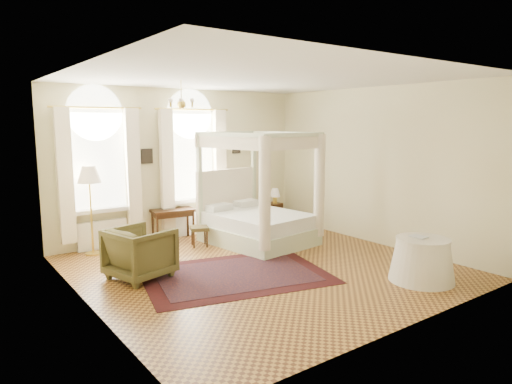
% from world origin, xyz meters
% --- Properties ---
extents(ground, '(6.00, 6.00, 0.00)m').
position_xyz_m(ground, '(0.00, 0.00, 0.00)').
color(ground, '#A87630').
rests_on(ground, ground).
extents(room_walls, '(6.00, 6.00, 6.00)m').
position_xyz_m(room_walls, '(0.00, 0.00, 1.98)').
color(room_walls, '#F2ECB8').
rests_on(room_walls, ground).
extents(window_left, '(1.62, 0.27, 3.29)m').
position_xyz_m(window_left, '(-1.90, 2.87, 1.49)').
color(window_left, white).
rests_on(window_left, room_walls).
extents(window_right, '(1.62, 0.27, 3.29)m').
position_xyz_m(window_right, '(0.20, 2.87, 1.49)').
color(window_right, white).
rests_on(window_right, room_walls).
extents(chandelier, '(0.51, 0.45, 0.50)m').
position_xyz_m(chandelier, '(-0.90, 1.20, 2.91)').
color(chandelier, gold).
rests_on(chandelier, room_walls).
extents(wall_pictures, '(2.54, 0.03, 0.39)m').
position_xyz_m(wall_pictures, '(0.09, 2.97, 1.89)').
color(wall_pictures, black).
rests_on(wall_pictures, room_walls).
extents(canopy_bed, '(2.05, 2.40, 2.37)m').
position_xyz_m(canopy_bed, '(0.97, 1.40, 0.54)').
color(canopy_bed, beige).
rests_on(canopy_bed, ground).
extents(nightstand, '(0.45, 0.42, 0.53)m').
position_xyz_m(nightstand, '(2.40, 2.70, 0.26)').
color(nightstand, '#37220F').
rests_on(nightstand, ground).
extents(nightstand_lamp, '(0.26, 0.26, 0.38)m').
position_xyz_m(nightstand_lamp, '(2.42, 2.68, 0.78)').
color(nightstand_lamp, gold).
rests_on(nightstand_lamp, nightstand).
extents(writing_desk, '(0.97, 0.60, 0.69)m').
position_xyz_m(writing_desk, '(-0.41, 2.70, 0.59)').
color(writing_desk, '#37220F').
rests_on(writing_desk, ground).
extents(laptop, '(0.36, 0.26, 0.03)m').
position_xyz_m(laptop, '(-0.53, 2.81, 0.70)').
color(laptop, black).
rests_on(laptop, writing_desk).
extents(stool, '(0.46, 0.46, 0.42)m').
position_xyz_m(stool, '(-0.19, 1.91, 0.35)').
color(stool, '#433A1C').
rests_on(stool, ground).
extents(armchair, '(1.15, 1.13, 0.86)m').
position_xyz_m(armchair, '(-1.95, 0.75, 0.43)').
color(armchair, '#443D1D').
rests_on(armchair, ground).
extents(coffee_table, '(0.65, 0.49, 0.42)m').
position_xyz_m(coffee_table, '(-1.60, 0.98, 0.37)').
color(coffee_table, silver).
rests_on(coffee_table, ground).
extents(floor_lamp, '(0.45, 0.45, 1.74)m').
position_xyz_m(floor_lamp, '(-2.18, 2.62, 1.49)').
color(floor_lamp, gold).
rests_on(floor_lamp, ground).
extents(oriental_rug, '(3.47, 2.84, 0.01)m').
position_xyz_m(oriental_rug, '(-0.61, -0.05, 0.01)').
color(oriental_rug, '#380D0F').
rests_on(oriental_rug, ground).
extents(side_table, '(1.04, 1.04, 0.71)m').
position_xyz_m(side_table, '(1.69, -2.08, 0.35)').
color(side_table, silver).
rests_on(side_table, ground).
extents(book, '(0.20, 0.27, 0.02)m').
position_xyz_m(book, '(1.58, -2.01, 0.72)').
color(book, black).
rests_on(book, side_table).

